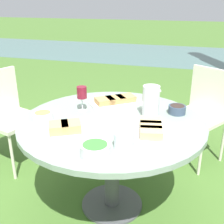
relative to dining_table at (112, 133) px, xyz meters
The scene contains 15 objects.
ground_plane 0.62m from the dining_table, ahead, with size 40.00×40.00×0.00m, color #446B2B.
river_strip 6.50m from the dining_table, 90.00° to the left, with size 40.00×3.33×0.01m.
dining_table is the anchor object (origin of this frame).
chair_near_left 1.18m from the dining_table, 162.98° to the left, with size 0.53×0.54×0.89m.
chair_far_back 1.13m from the dining_table, 56.70° to the left, with size 0.60×0.59×0.89m.
water_pitcher 0.35m from the dining_table, 31.72° to the left, with size 0.13×0.12×0.22m.
wine_glass 0.36m from the dining_table, 159.48° to the left, with size 0.07×0.07×0.19m.
platter_bread_main 0.36m from the dining_table, 125.44° to the right, with size 0.38×0.33×0.07m.
platter_charcuterie 0.33m from the dining_table, 101.72° to the left, with size 0.42×0.39×0.06m.
platter_sandwich_side 0.34m from the dining_table, 25.14° to the right, with size 0.26×0.36×0.07m.
bowl_fries 0.49m from the dining_table, 164.44° to the right, with size 0.13×0.13×0.05m.
bowl_salad 0.48m from the dining_table, 84.42° to the right, with size 0.16×0.16×0.06m.
bowl_olives 0.50m from the dining_table, 31.30° to the left, with size 0.12×0.12×0.06m.
cup_water_near 0.41m from the dining_table, 66.07° to the right, with size 0.07×0.07×0.09m.
cup_water_far 0.44m from the dining_table, 60.71° to the left, with size 0.06×0.06×0.08m.
Camera 1 is at (0.51, -1.68, 1.49)m, focal length 45.00 mm.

